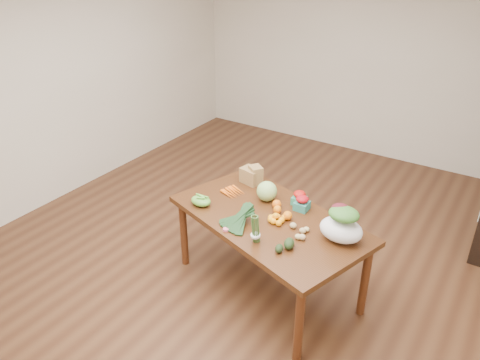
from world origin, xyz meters
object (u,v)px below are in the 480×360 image
Objects in this scene: dining_table at (268,253)px; asparagus_bundle at (256,229)px; paper_bag at (251,174)px; cabbage at (267,191)px; kale_bunch at (235,218)px; salad_bag at (341,226)px; mandarin_cluster at (276,217)px.

asparagus_bundle reaches higher than dining_table.
cabbage is (0.30, -0.21, 0.00)m from paper_bag.
paper_bag is 0.64× the size of kale_bunch.
salad_bag is (1.09, -0.43, 0.04)m from paper_bag.
asparagus_bundle is at bearing -58.89° from dining_table.
salad_bag reaches higher than asparagus_bundle.
asparagus_bundle reaches higher than mandarin_cluster.
asparagus_bundle is (0.25, -0.61, 0.03)m from cabbage.
cabbage reaches higher than kale_bunch.
kale_bunch is at bearing -160.23° from salad_bag.
mandarin_cluster is at bearing -48.09° from cabbage.
asparagus_bundle is 0.73× the size of salad_bag.
cabbage reaches higher than paper_bag.
dining_table is 0.55m from cabbage.
paper_bag is 0.72m from mandarin_cluster.
asparagus_bundle reaches higher than cabbage.
paper_bag is 1.42× the size of mandarin_cluster.
cabbage is (-0.16, 0.24, 0.47)m from dining_table.
cabbage reaches higher than mandarin_cluster.
kale_bunch is 1.60× the size of asparagus_bundle.
mandarin_cluster is at bearing 109.48° from asparagus_bundle.
cabbage is 0.51m from kale_bunch.
asparagus_bundle is (0.55, -0.82, 0.03)m from paper_bag.
cabbage is 0.83m from salad_bag.
paper_bag is 1.17m from salad_bag.
cabbage reaches higher than dining_table.
salad_bag is (0.63, 0.01, 0.51)m from dining_table.
dining_table is at bearing 121.11° from asparagus_bundle.
mandarin_cluster is 0.35m from asparagus_bundle.
cabbage is 0.46× the size of kale_bunch.
salad_bag is at bearing -21.69° from paper_bag.
cabbage is at bearing 164.26° from salad_bag.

